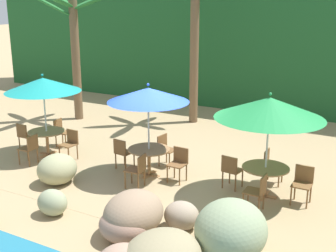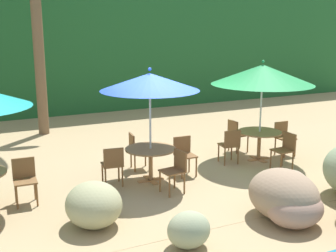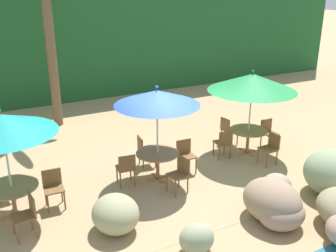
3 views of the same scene
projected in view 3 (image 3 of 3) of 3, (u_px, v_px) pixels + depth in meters
ground_plane at (170, 175)px, 10.16m from camera, size 120.00×120.00×0.00m
terrace_deck at (170, 175)px, 10.16m from camera, size 18.00×5.20×0.01m
foliage_backdrop at (72, 27)px, 16.59m from camera, size 28.00×2.40×6.00m
rock_seawall at (318, 194)px, 8.45m from camera, size 16.79×3.54×1.10m
umbrella_teal at (1, 124)px, 7.62m from camera, size 2.18×2.18×2.45m
dining_table_teal at (12, 191)px, 8.15m from camera, size 1.10×1.10×0.74m
chair_teal_seaward at (53, 186)px, 8.60m from camera, size 0.44×0.45×0.87m
chair_teal_right at (27, 213)px, 7.56m from camera, size 0.46×0.46×0.87m
umbrella_blue at (157, 98)px, 9.23m from camera, size 2.10×2.10×2.48m
dining_table_blue at (158, 157)px, 9.77m from camera, size 1.10×1.10×0.74m
chair_blue_seaward at (185, 153)px, 10.23m from camera, size 0.43×0.44×0.87m
chair_blue_inland at (144, 149)px, 10.52m from camera, size 0.47×0.47×0.87m
chair_blue_left at (126, 167)px, 9.44m from camera, size 0.47×0.48×0.87m
chair_blue_right at (180, 172)px, 9.20m from camera, size 0.48×0.47×0.87m
umbrella_green at (252, 82)px, 10.75m from camera, size 2.50×2.50×2.51m
dining_table_green at (248, 134)px, 11.28m from camera, size 1.10×1.10×0.74m
chair_green_seaward at (268, 131)px, 11.77m from camera, size 0.42×0.43×0.87m
chair_green_inland at (227, 129)px, 11.97m from camera, size 0.44×0.44×0.87m
chair_green_left at (224, 142)px, 10.96m from camera, size 0.47×0.48×0.87m
chair_green_right at (271, 146)px, 10.66m from camera, size 0.44×0.43×0.87m
palm_tree_second at (48, 21)px, 12.60m from camera, size 3.09×3.27×5.44m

